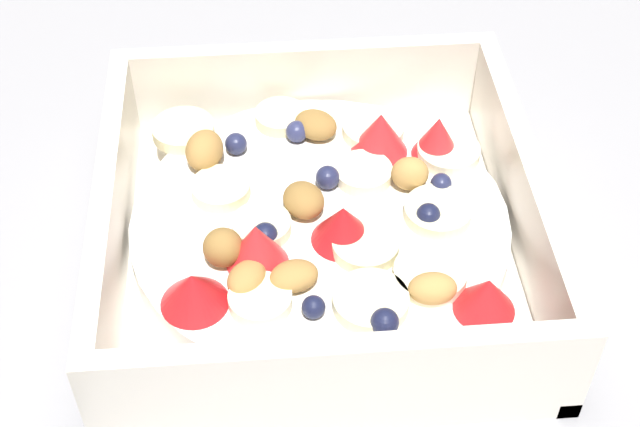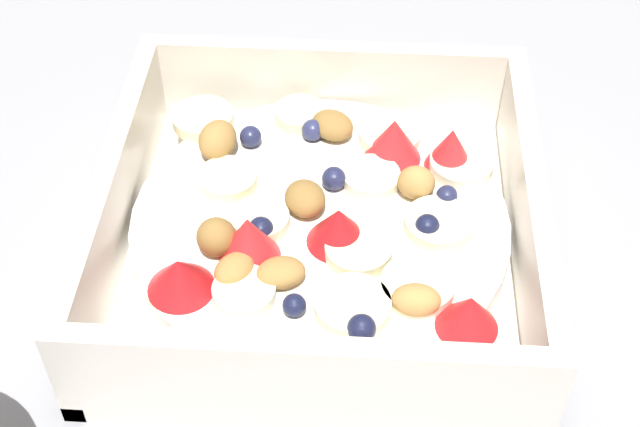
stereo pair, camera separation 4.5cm
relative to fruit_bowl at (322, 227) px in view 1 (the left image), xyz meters
The scene contains 2 objects.
ground_plane 0.03m from the fruit_bowl, 150.39° to the left, with size 2.40×2.40×0.00m, color #9E9EA3.
fruit_bowl is the anchor object (origin of this frame).
Camera 1 is at (-0.30, 0.02, 0.35)m, focal length 51.00 mm.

